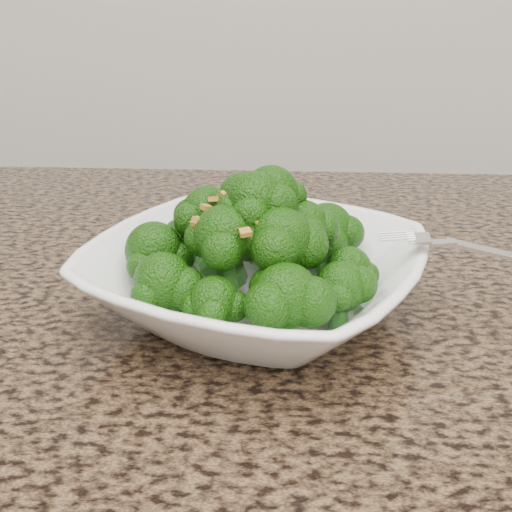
# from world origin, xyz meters

# --- Properties ---
(granite_counter) EXTENTS (1.64, 1.04, 0.03)m
(granite_counter) POSITION_xyz_m (0.00, 0.30, 0.89)
(granite_counter) COLOR brown
(granite_counter) RESTS_ON cabinet
(bowl) EXTENTS (0.32, 0.32, 0.06)m
(bowl) POSITION_xyz_m (-0.02, 0.40, 0.93)
(bowl) COLOR white
(bowl) RESTS_ON granite_counter
(broccoli_pile) EXTENTS (0.22, 0.22, 0.08)m
(broccoli_pile) POSITION_xyz_m (-0.02, 0.40, 1.00)
(broccoli_pile) COLOR #184C08
(broccoli_pile) RESTS_ON bowl
(garlic_topping) EXTENTS (0.13, 0.13, 0.01)m
(garlic_topping) POSITION_xyz_m (-0.02, 0.40, 1.04)
(garlic_topping) COLOR #BB862D
(garlic_topping) RESTS_ON broccoli_pile
(fork) EXTENTS (0.16, 0.03, 0.01)m
(fork) POSITION_xyz_m (0.12, 0.40, 0.97)
(fork) COLOR silver
(fork) RESTS_ON bowl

